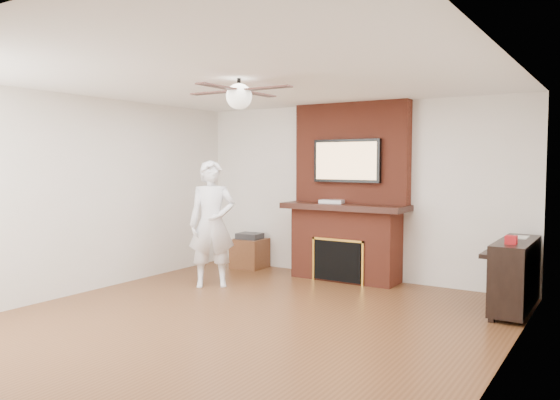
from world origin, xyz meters
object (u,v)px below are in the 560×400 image
Objects in this scene: fireplace at (348,209)px; side_table at (250,252)px; person at (212,224)px; piano at (515,273)px.

side_table is (-1.66, -0.07, -0.74)m from fireplace.
side_table is at bearing 64.33° from person.
piano is at bearing -9.98° from side_table.
fireplace reaches higher than person.
person is at bearing -133.80° from fireplace.
side_table is at bearing 173.27° from piano.
piano is (3.63, 0.84, -0.41)m from person.
fireplace is at bearing 166.82° from piano.
person is at bearing -166.84° from piano.
fireplace is 1.49× the size of person.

